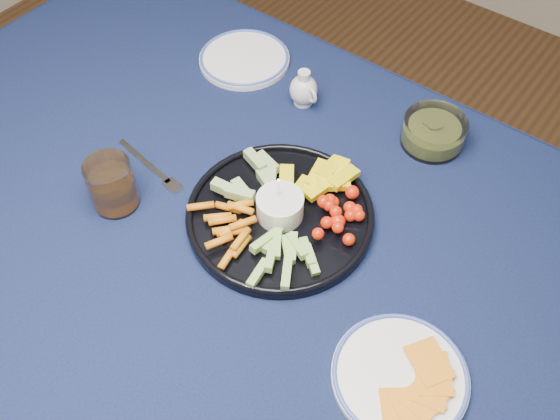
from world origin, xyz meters
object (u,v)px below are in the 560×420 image
Objects in this scene: cheese_plate at (400,375)px; juice_tumbler at (112,187)px; crudite_platter at (279,212)px; creamer_pitcher at (304,90)px; pickle_bowl at (433,133)px; side_plate_extra at (244,58)px; dining_table at (254,279)px.

cheese_plate is 0.56m from juice_tumbler.
creamer_pitcher is at bearing 118.02° from crudite_platter.
pickle_bowl is 0.59m from juice_tumbler.
crudite_platter is 3.38× the size of juice_tumbler.
crudite_platter is 0.34m from pickle_bowl.
creamer_pitcher is at bearing 139.49° from cheese_plate.
cheese_plate is 0.75m from side_plate_extra.
dining_table is at bearing -105.56° from pickle_bowl.
creamer_pitcher is 0.26m from pickle_bowl.
juice_tumbler is at bearing -149.88° from crudite_platter.
pickle_bowl is 0.43m from side_plate_extra.
dining_table is at bearing -49.02° from side_plate_extra.
creamer_pitcher is 0.82× the size of juice_tumbler.
creamer_pitcher is 0.18m from side_plate_extra.
juice_tumbler reaches higher than side_plate_extra.
creamer_pitcher reaches higher than side_plate_extra.
pickle_bowl is at bearing 3.88° from side_plate_extra.
pickle_bowl is (0.11, 0.40, 0.11)m from dining_table.
juice_tumbler is at bearing -177.95° from cheese_plate.
dining_table is 8.67× the size of side_plate_extra.
dining_table is 14.17× the size of pickle_bowl.
pickle_bowl reaches higher than dining_table.
cheese_plate is (0.45, -0.39, -0.02)m from creamer_pitcher.
side_plate_extra is at bearing 146.59° from cheese_plate.
juice_tumbler reaches higher than pickle_bowl.
crudite_platter reaches higher than cheese_plate.
crudite_platter reaches higher than juice_tumbler.
crudite_platter is (-0.01, 0.08, 0.11)m from dining_table.
juice_tumbler is at bearing -166.04° from dining_table.
crudite_platter is at bearing -61.98° from creamer_pitcher.
creamer_pitcher reaches higher than dining_table.
side_plate_extra is at bearing 170.93° from creamer_pitcher.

